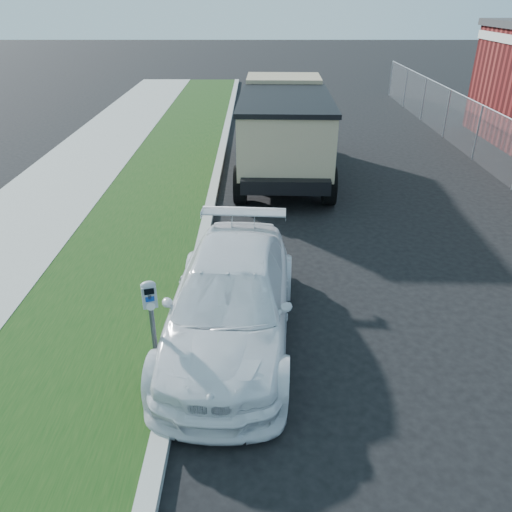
{
  "coord_description": "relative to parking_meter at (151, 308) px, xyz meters",
  "views": [
    {
      "loc": [
        -1.41,
        -6.62,
        5.01
      ],
      "look_at": [
        -1.4,
        1.0,
        1.0
      ],
      "focal_mm": 35.0,
      "sensor_mm": 36.0,
      "label": 1
    }
  ],
  "objects": [
    {
      "name": "ground",
      "position": [
        2.84,
        0.94,
        -1.23
      ],
      "size": [
        120.0,
        120.0,
        0.0
      ],
      "primitive_type": "plane",
      "color": "black",
      "rests_on": "ground"
    },
    {
      "name": "streetside",
      "position": [
        -2.73,
        2.94,
        -1.16
      ],
      "size": [
        6.12,
        50.0,
        0.15
      ],
      "color": "gray",
      "rests_on": "ground"
    },
    {
      "name": "parking_meter",
      "position": [
        0.0,
        0.0,
        0.0
      ],
      "size": [
        0.24,
        0.19,
        1.5
      ],
      "rotation": [
        0.0,
        0.0,
        0.29
      ],
      "color": "#3F4247",
      "rests_on": "ground"
    },
    {
      "name": "white_wagon",
      "position": [
        1.03,
        1.02,
        -0.53
      ],
      "size": [
        2.28,
        4.91,
        1.39
      ],
      "primitive_type": "imported",
      "rotation": [
        0.0,
        0.0,
        -0.07
      ],
      "color": "white",
      "rests_on": "ground"
    },
    {
      "name": "dump_truck",
      "position": [
        2.29,
        9.59,
        0.24
      ],
      "size": [
        2.87,
        6.76,
        2.61
      ],
      "rotation": [
        0.0,
        0.0,
        -0.03
      ],
      "color": "black",
      "rests_on": "ground"
    }
  ]
}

